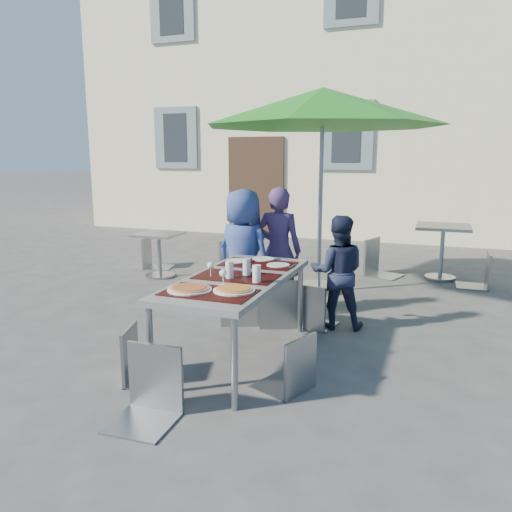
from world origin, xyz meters
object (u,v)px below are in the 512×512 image
at_px(dining_table, 237,283).
at_px(cafe_table_1, 443,241).
at_px(chair_3, 140,322).
at_px(bg_chair_l_1, 379,235).
at_px(cafe_table_0, 159,249).
at_px(bg_chair_r_0, 221,234).
at_px(bg_chair_r_1, 482,249).
at_px(pizza_near_left, 190,288).
at_px(child_2, 338,272).
at_px(patio_umbrella, 323,108).
at_px(child_1, 278,250).
at_px(pizza_near_right, 234,289).
at_px(child_0, 243,254).
at_px(chair_4, 291,330).
at_px(chair_5, 147,342).
at_px(chair_0, 240,274).
at_px(bg_chair_l_0, 152,234).
at_px(chair_1, 280,272).
at_px(chair_2, 312,279).

relative_size(dining_table, cafe_table_1, 2.32).
height_order(chair_3, bg_chair_l_1, bg_chair_l_1).
xyz_separation_m(chair_3, cafe_table_0, (-1.72, 3.12, -0.07)).
bearing_deg(bg_chair_r_0, bg_chair_r_1, 8.02).
bearing_deg(pizza_near_left, bg_chair_r_0, 110.67).
distance_m(child_2, patio_umbrella, 2.25).
height_order(child_1, bg_chair_r_0, child_1).
distance_m(pizza_near_right, child_0, 1.70).
relative_size(child_2, cafe_table_1, 1.49).
bearing_deg(pizza_near_left, patio_umbrella, 83.86).
bearing_deg(pizza_near_left, chair_4, 8.27).
bearing_deg(chair_5, child_0, 95.59).
bearing_deg(pizza_near_left, chair_0, 96.73).
bearing_deg(bg_chair_r_1, bg_chair_l_1, 169.96).
distance_m(child_2, chair_4, 1.59).
bearing_deg(bg_chair_r_0, dining_table, -63.21).
height_order(dining_table, pizza_near_right, pizza_near_right).
bearing_deg(bg_chair_l_0, chair_4, -45.47).
xyz_separation_m(child_2, chair_3, (-1.21, -1.83, -0.11)).
bearing_deg(pizza_near_left, cafe_table_1, 66.87).
height_order(child_2, bg_chair_l_0, child_2).
bearing_deg(cafe_table_1, chair_1, -119.58).
xyz_separation_m(pizza_near_left, bg_chair_r_1, (2.35, 4.00, -0.23)).
height_order(child_2, chair_2, child_2).
bearing_deg(pizza_near_left, chair_3, -161.63).
distance_m(chair_5, cafe_table_1, 5.25).
xyz_separation_m(chair_2, cafe_table_0, (-2.69, 1.43, -0.11)).
distance_m(cafe_table_1, bg_chair_l_1, 0.90).
relative_size(cafe_table_0, cafe_table_1, 0.83).
bearing_deg(chair_1, cafe_table_0, 147.90).
relative_size(child_0, chair_2, 1.57).
bearing_deg(bg_chair_l_0, dining_table, -47.49).
height_order(chair_5, patio_umbrella, patio_umbrella).
bearing_deg(chair_4, chair_2, 98.16).
bearing_deg(bg_chair_r_0, chair_5, -72.31).
relative_size(child_1, bg_chair_r_1, 1.57).
bearing_deg(cafe_table_0, chair_4, -44.85).
bearing_deg(chair_4, dining_table, 145.08).
xyz_separation_m(chair_4, cafe_table_0, (-2.90, 2.88, -0.07)).
height_order(child_0, chair_0, child_0).
height_order(pizza_near_right, chair_2, chair_2).
height_order(chair_2, bg_chair_r_0, bg_chair_r_0).
relative_size(patio_umbrella, cafe_table_1, 3.81).
xyz_separation_m(dining_table, bg_chair_l_0, (-2.70, 2.95, -0.14)).
xyz_separation_m(chair_1, bg_chair_l_0, (-2.79, 1.98, -0.03)).
relative_size(chair_5, bg_chair_l_0, 0.99).
height_order(pizza_near_right, cafe_table_0, pizza_near_right).
distance_m(pizza_near_left, pizza_near_right, 0.35).
bearing_deg(bg_chair_r_1, chair_0, -134.55).
xyz_separation_m(chair_5, bg_chair_r_0, (-1.30, 4.09, 0.07)).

